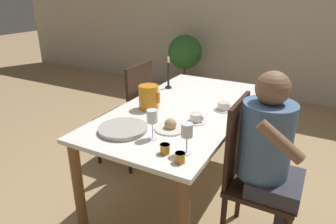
% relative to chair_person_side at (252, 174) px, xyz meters
% --- Properties ---
extents(ground_plane, '(20.00, 20.00, 0.00)m').
position_rel_chair_person_side_xyz_m(ground_plane, '(-0.63, 0.31, -0.52)').
color(ground_plane, tan).
extents(wall_back, '(10.00, 0.06, 2.60)m').
position_rel_chair_person_side_xyz_m(wall_back, '(-0.63, 3.10, 0.78)').
color(wall_back, beige).
rests_on(wall_back, ground_plane).
extents(dining_table, '(0.89, 1.71, 0.75)m').
position_rel_chair_person_side_xyz_m(dining_table, '(-0.63, 0.31, 0.12)').
color(dining_table, white).
rests_on(dining_table, ground_plane).
extents(chair_person_side, '(0.42, 0.42, 1.00)m').
position_rel_chair_person_side_xyz_m(chair_person_side, '(0.00, 0.00, 0.00)').
color(chair_person_side, '#331E14').
rests_on(chair_person_side, ground_plane).
extents(chair_opposite, '(0.42, 0.42, 1.00)m').
position_rel_chair_person_side_xyz_m(chair_opposite, '(-1.25, 0.46, 0.00)').
color(chair_opposite, '#331E14').
rests_on(chair_opposite, ground_plane).
extents(person_seated, '(0.39, 0.41, 1.20)m').
position_rel_chair_person_side_xyz_m(person_seated, '(0.09, -0.03, 0.19)').
color(person_seated, '#33333D').
rests_on(person_seated, ground_plane).
extents(red_pitcher, '(0.17, 0.15, 0.19)m').
position_rel_chair_person_side_xyz_m(red_pitcher, '(-0.84, 0.15, 0.32)').
color(red_pitcher, orange).
rests_on(red_pitcher, dining_table).
extents(wine_glass_water, '(0.07, 0.07, 0.18)m').
position_rel_chair_person_side_xyz_m(wine_glass_water, '(-0.31, -0.32, 0.36)').
color(wine_glass_water, white).
rests_on(wine_glass_water, dining_table).
extents(wine_glass_juice, '(0.07, 0.07, 0.19)m').
position_rel_chair_person_side_xyz_m(wine_glass_juice, '(-0.57, -0.26, 0.36)').
color(wine_glass_juice, white).
rests_on(wine_glass_juice, dining_table).
extents(teacup_near_person, '(0.14, 0.14, 0.06)m').
position_rel_chair_person_side_xyz_m(teacup_near_person, '(-0.43, 0.09, 0.25)').
color(teacup_near_person, silver).
rests_on(teacup_near_person, dining_table).
extents(teacup_across, '(0.14, 0.14, 0.06)m').
position_rel_chair_person_side_xyz_m(teacup_across, '(-0.34, 0.39, 0.25)').
color(teacup_across, silver).
rests_on(teacup_across, dining_table).
extents(serving_tray, '(0.32, 0.32, 0.03)m').
position_rel_chair_person_side_xyz_m(serving_tray, '(-0.79, -0.26, 0.24)').
color(serving_tray, '#B7B2A8').
rests_on(serving_tray, dining_table).
extents(bread_plate, '(0.21, 0.21, 0.08)m').
position_rel_chair_person_side_xyz_m(bread_plate, '(-0.53, -0.10, 0.25)').
color(bread_plate, silver).
rests_on(bread_plate, dining_table).
extents(jam_jar_amber, '(0.06, 0.06, 0.06)m').
position_rel_chair_person_side_xyz_m(jam_jar_amber, '(-0.41, -0.38, 0.26)').
color(jam_jar_amber, '#C67A1E').
rests_on(jam_jar_amber, dining_table).
extents(jam_jar_red, '(0.06, 0.06, 0.06)m').
position_rel_chair_person_side_xyz_m(jam_jar_red, '(-0.30, -0.43, 0.26)').
color(jam_jar_red, '#C67A1E').
rests_on(jam_jar_red, dining_table).
extents(candlestick_tall, '(0.06, 0.06, 0.29)m').
position_rel_chair_person_side_xyz_m(candlestick_tall, '(-0.96, 0.67, 0.34)').
color(candlestick_tall, black).
rests_on(candlestick_tall, dining_table).
extents(potted_plant, '(0.54, 0.54, 0.94)m').
position_rel_chair_person_side_xyz_m(potted_plant, '(-1.74, 2.70, 0.08)').
color(potted_plant, beige).
rests_on(potted_plant, ground_plane).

